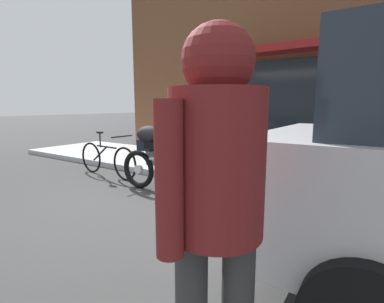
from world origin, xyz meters
TOP-DOWN VIEW (x-y plane):
  - ground_plane at (0.00, 0.00)m, footprint 80.00×80.00m
  - touring_motorcycle at (-0.07, 0.56)m, footprint 2.20×0.64m
  - parked_bicycle at (-1.83, 0.75)m, footprint 1.74×0.48m
  - pedestrian_walking at (2.17, -1.98)m, footprint 0.47×0.54m
  - sandwich_board_sign at (-1.62, 2.57)m, footprint 0.55×0.43m

SIDE VIEW (x-z plane):
  - ground_plane at x=0.00m, z-range 0.00..0.00m
  - parked_bicycle at x=-1.83m, z-range -0.10..0.82m
  - touring_motorcycle at x=-0.07m, z-range -0.09..1.32m
  - sandwich_board_sign at x=-1.62m, z-range 0.13..1.14m
  - pedestrian_walking at x=2.17m, z-range 0.23..1.95m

